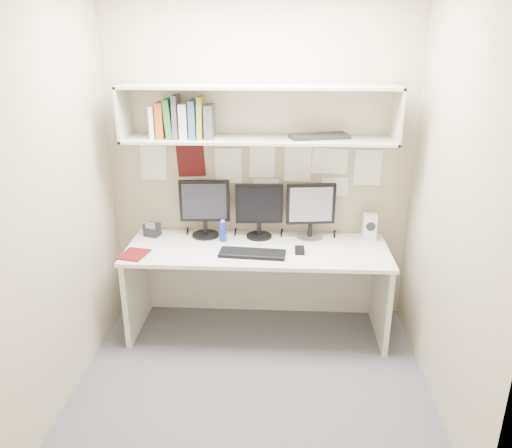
# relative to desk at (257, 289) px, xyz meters

# --- Properties ---
(floor) EXTENTS (2.40, 2.00, 0.01)m
(floor) POSITION_rel_desk_xyz_m (0.00, -0.65, -0.37)
(floor) COLOR #49494E
(floor) RESTS_ON ground
(wall_back) EXTENTS (2.40, 0.02, 2.60)m
(wall_back) POSITION_rel_desk_xyz_m (0.00, 0.35, 0.93)
(wall_back) COLOR tan
(wall_back) RESTS_ON ground
(wall_front) EXTENTS (2.40, 0.02, 2.60)m
(wall_front) POSITION_rel_desk_xyz_m (0.00, -1.65, 0.93)
(wall_front) COLOR tan
(wall_front) RESTS_ON ground
(wall_left) EXTENTS (0.02, 2.00, 2.60)m
(wall_left) POSITION_rel_desk_xyz_m (-1.20, -0.65, 0.93)
(wall_left) COLOR tan
(wall_left) RESTS_ON ground
(wall_right) EXTENTS (0.02, 2.00, 2.60)m
(wall_right) POSITION_rel_desk_xyz_m (1.20, -0.65, 0.93)
(wall_right) COLOR tan
(wall_right) RESTS_ON ground
(desk) EXTENTS (2.00, 0.70, 0.73)m
(desk) POSITION_rel_desk_xyz_m (0.00, 0.00, 0.00)
(desk) COLOR silver
(desk) RESTS_ON floor
(overhead_hutch) EXTENTS (2.00, 0.38, 0.40)m
(overhead_hutch) POSITION_rel_desk_xyz_m (0.00, 0.21, 1.35)
(overhead_hutch) COLOR beige
(overhead_hutch) RESTS_ON wall_back
(pinned_papers) EXTENTS (1.92, 0.01, 0.48)m
(pinned_papers) POSITION_rel_desk_xyz_m (0.00, 0.34, 0.88)
(pinned_papers) COLOR white
(pinned_papers) RESTS_ON wall_back
(monitor_left) EXTENTS (0.40, 0.22, 0.46)m
(monitor_left) POSITION_rel_desk_xyz_m (-0.43, 0.22, 0.62)
(monitor_left) COLOR black
(monitor_left) RESTS_ON desk
(monitor_center) EXTENTS (0.38, 0.21, 0.44)m
(monitor_center) POSITION_rel_desk_xyz_m (0.00, 0.22, 0.60)
(monitor_center) COLOR black
(monitor_center) RESTS_ON desk
(monitor_right) EXTENTS (0.39, 0.21, 0.45)m
(monitor_right) POSITION_rel_desk_xyz_m (0.41, 0.22, 0.61)
(monitor_right) COLOR #A5A5AA
(monitor_right) RESTS_ON desk
(keyboard) EXTENTS (0.50, 0.21, 0.02)m
(keyboard) POSITION_rel_desk_xyz_m (-0.03, -0.15, 0.38)
(keyboard) COLOR black
(keyboard) RESTS_ON desk
(mouse) EXTENTS (0.07, 0.11, 0.03)m
(mouse) POSITION_rel_desk_xyz_m (0.32, -0.08, 0.38)
(mouse) COLOR black
(mouse) RESTS_ON desk
(speaker) EXTENTS (0.10, 0.11, 0.21)m
(speaker) POSITION_rel_desk_xyz_m (0.88, 0.22, 0.47)
(speaker) COLOR silver
(speaker) RESTS_ON desk
(blue_bottle) EXTENTS (0.06, 0.06, 0.17)m
(blue_bottle) POSITION_rel_desk_xyz_m (-0.28, 0.11, 0.45)
(blue_bottle) COLOR navy
(blue_bottle) RESTS_ON desk
(maroon_notebook) EXTENTS (0.22, 0.25, 0.01)m
(maroon_notebook) POSITION_rel_desk_xyz_m (-0.90, -0.20, 0.37)
(maroon_notebook) COLOR #540E10
(maroon_notebook) RESTS_ON desk
(desk_phone) EXTENTS (0.14, 0.13, 0.14)m
(desk_phone) POSITION_rel_desk_xyz_m (-0.86, 0.19, 0.42)
(desk_phone) COLOR black
(desk_phone) RESTS_ON desk
(book_stack) EXTENTS (0.46, 0.19, 0.31)m
(book_stack) POSITION_rel_desk_xyz_m (-0.56, 0.15, 1.31)
(book_stack) COLOR white
(book_stack) RESTS_ON overhead_hutch
(hutch_tray) EXTENTS (0.46, 0.27, 0.03)m
(hutch_tray) POSITION_rel_desk_xyz_m (0.45, 0.17, 1.19)
(hutch_tray) COLOR black
(hutch_tray) RESTS_ON overhead_hutch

